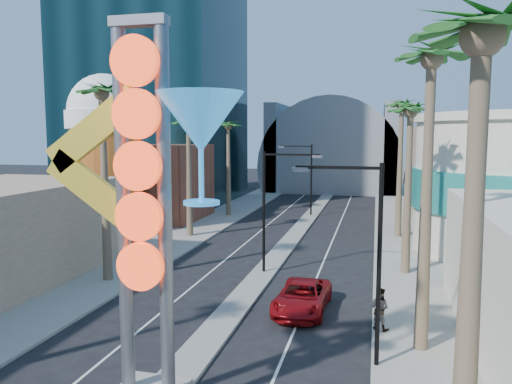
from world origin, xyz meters
TOP-DOWN VIEW (x-y plane):
  - sidewalk_west at (-9.50, 35.00)m, footprint 5.00×100.00m
  - sidewalk_east at (9.50, 35.00)m, footprint 5.00×100.00m
  - median at (0.00, 38.00)m, footprint 1.60×84.00m
  - hotel_tower at (-22.00, 52.00)m, footprint 20.00×20.00m
  - brick_filler_west at (-16.00, 38.00)m, footprint 10.00×10.00m
  - filler_east at (16.00, 48.00)m, footprint 10.00×20.00m
  - beer_mug at (-17.00, 30.00)m, footprint 7.00×7.00m
  - canopy at (0.00, 72.00)m, footprint 22.00×16.00m
  - neon_sign at (0.82, 2.96)m, footprint 6.53×2.60m
  - streetlight_0 at (0.55, 20.00)m, footprint 3.79×0.25m
  - streetlight_1 at (-0.55, 44.00)m, footprint 3.79×0.25m
  - streetlight_2 at (6.72, 8.00)m, footprint 3.45×0.25m
  - palm_1 at (-9.00, 16.00)m, footprint 2.40×2.40m
  - palm_2 at (-9.00, 30.00)m, footprint 2.40×2.40m
  - palm_3 at (-9.00, 42.00)m, footprint 2.40×2.40m
  - palm_4 at (9.00, 0.00)m, footprint 2.40×2.40m
  - palm_5 at (9.00, 10.00)m, footprint 2.40×2.40m
  - palm_6 at (9.00, 22.00)m, footprint 2.40×2.40m
  - palm_7 at (9.00, 34.00)m, footprint 2.40×2.40m
  - red_pickup at (3.46, 13.62)m, footprint 2.68×5.50m
  - pedestrian_b at (7.30, 11.70)m, footprint 1.16×1.05m

SIDE VIEW (x-z plane):
  - sidewalk_west at x=-9.50m, z-range 0.00..0.15m
  - sidewalk_east at x=9.50m, z-range 0.00..0.15m
  - median at x=0.00m, z-range 0.00..0.15m
  - red_pickup at x=3.46m, z-range 0.00..1.51m
  - pedestrian_b at x=7.30m, z-range 0.15..2.11m
  - brick_filler_west at x=-16.00m, z-range 0.00..8.00m
  - canopy at x=0.00m, z-range -6.69..15.31m
  - streetlight_2 at x=6.72m, z-range 0.83..8.83m
  - streetlight_0 at x=0.55m, z-range 0.88..8.88m
  - streetlight_1 at x=-0.55m, z-range 0.88..8.88m
  - filler_east at x=16.00m, z-range 0.00..10.00m
  - neon_sign at x=0.82m, z-range 1.03..13.58m
  - beer_mug at x=-17.00m, z-range 0.59..15.09m
  - palm_2 at x=-9.00m, z-range 3.88..15.08m
  - palm_3 at x=-9.00m, z-range 3.88..15.08m
  - palm_6 at x=9.00m, z-range 4.08..15.78m
  - palm_4 at x=9.00m, z-range 4.28..16.48m
  - palm_1 at x=-9.00m, z-range 4.47..17.17m
  - palm_7 at x=9.00m, z-range 4.47..17.17m
  - palm_5 at x=9.00m, z-range 4.67..17.87m
  - hotel_tower at x=-22.00m, z-range 0.00..50.00m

